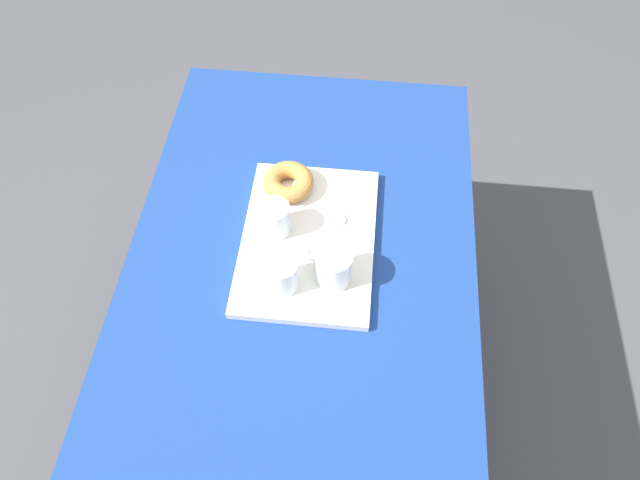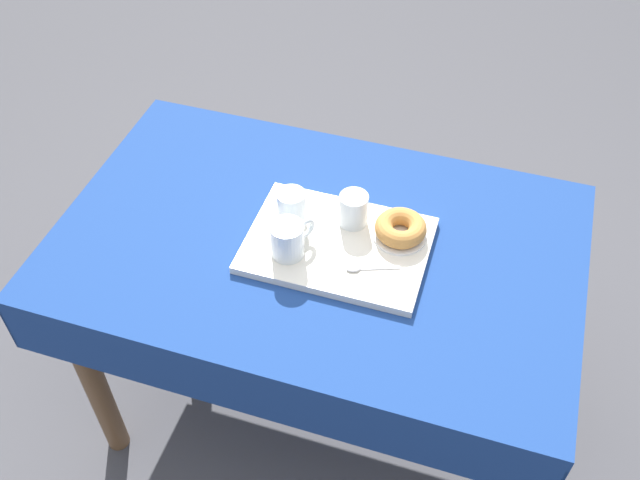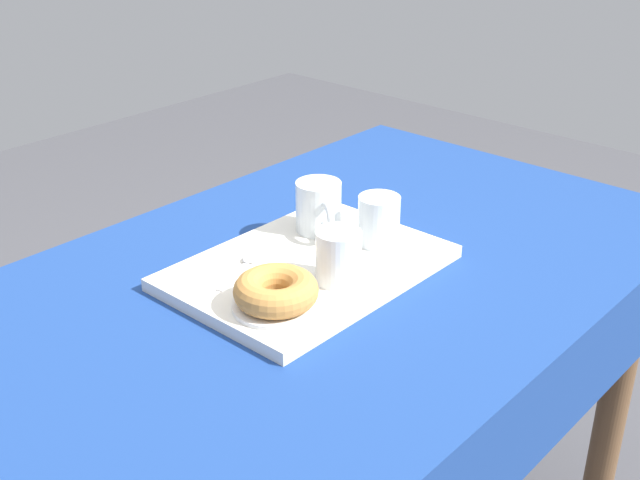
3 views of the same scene
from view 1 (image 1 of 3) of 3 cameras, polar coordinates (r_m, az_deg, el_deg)
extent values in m
plane|color=#47474C|center=(2.02, -1.30, -13.62)|extent=(6.00, 6.00, 0.00)
cube|color=navy|center=(1.35, -1.90, -2.57)|extent=(1.27, 0.80, 0.04)
cube|color=navy|center=(1.51, -17.00, -2.88)|extent=(1.27, 0.01, 0.14)
cube|color=navy|center=(1.45, 14.13, -5.70)|extent=(1.27, 0.01, 0.14)
cube|color=navy|center=(1.82, 0.65, 13.05)|extent=(0.01, 0.80, 0.14)
cylinder|color=brown|center=(2.01, -8.53, 5.69)|extent=(0.06, 0.06, 0.73)
cylinder|color=brown|center=(1.98, 9.30, 4.26)|extent=(0.06, 0.06, 0.73)
cube|color=silver|center=(1.35, -1.16, 0.00)|extent=(0.43, 0.31, 0.02)
cylinder|color=white|center=(1.25, 1.37, -2.69)|extent=(0.08, 0.08, 0.09)
cylinder|color=maroon|center=(1.26, 1.36, -2.89)|extent=(0.07, 0.07, 0.06)
torus|color=white|center=(1.27, -0.52, -1.40)|extent=(0.04, 0.05, 0.06)
cylinder|color=white|center=(1.25, -3.76, -3.40)|extent=(0.07, 0.07, 0.08)
cylinder|color=silver|center=(1.26, -3.74, -3.66)|extent=(0.06, 0.06, 0.06)
cylinder|color=white|center=(1.33, -4.43, 2.10)|extent=(0.07, 0.07, 0.08)
cylinder|color=silver|center=(1.34, -4.40, 1.85)|extent=(0.06, 0.06, 0.06)
cylinder|color=white|center=(1.43, -3.08, 5.03)|extent=(0.13, 0.13, 0.01)
torus|color=#BC7F3D|center=(1.41, -3.12, 5.67)|extent=(0.12, 0.12, 0.04)
cube|color=silver|center=(1.41, 1.42, 3.97)|extent=(0.09, 0.04, 0.00)
ellipsoid|color=silver|center=(1.37, 2.08, 2.11)|extent=(0.04, 0.03, 0.01)
camera|label=2|loc=(1.47, 68.68, 35.56)|focal=39.94mm
camera|label=3|loc=(1.90, -27.91, 35.69)|focal=45.52mm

